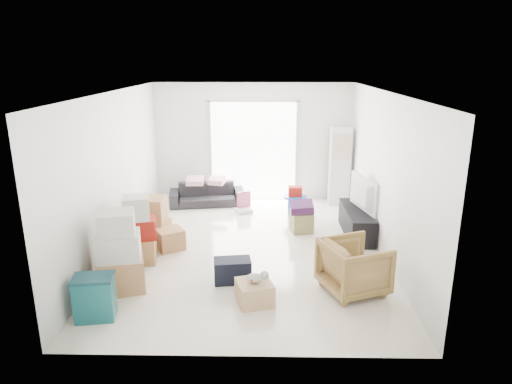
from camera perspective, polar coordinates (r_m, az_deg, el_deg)
The scene contains 21 objects.
room_shell at distance 7.62m, azimuth -0.86°, elevation 2.22°, with size 4.98×6.48×3.18m.
sliding_door at distance 10.55m, azimuth -0.31°, elevation 5.62°, with size 2.10×0.04×2.33m.
ac_tower at distance 10.45m, azimuth 10.42°, elevation 3.17°, with size 0.45×0.30×1.75m, color silver.
tv_console at distance 8.83m, azimuth 12.45°, elevation -3.67°, with size 0.44×1.48×0.49m, color black.
television at distance 8.72m, azimuth 12.58°, elevation -1.72°, with size 1.08×0.62×0.14m, color black.
sofa at distance 10.38m, azimuth -6.17°, elevation 0.13°, with size 1.66×0.49×0.65m, color #28282E.
pillow_left at distance 10.27m, azimuth -7.69°, elevation 2.17°, with size 0.42×0.33×0.13m, color #F7B4C5.
pillow_right at distance 10.25m, azimuth -4.93°, elevation 2.21°, with size 0.38×0.30×0.13m, color #F7B4C5.
armchair at distance 6.66m, azimuth 12.18°, elevation -8.84°, with size 0.81×0.76×0.84m, color #A27448.
storage_bins at distance 6.30m, azimuth -19.51°, elevation -12.30°, with size 0.55×0.42×0.58m.
box_stack_a at distance 6.81m, azimuth -16.72°, elevation -7.60°, with size 0.78×0.71×1.18m.
box_stack_b at distance 7.69m, azimuth -14.54°, elevation -5.02°, with size 0.67×0.62×1.10m.
box_stack_c at distance 8.48m, azimuth -12.81°, elevation -3.45°, with size 0.64×0.57×0.82m.
loose_box at distance 8.15m, azimuth -10.71°, elevation -5.78°, with size 0.43×0.43×0.36m, color #B38250.
duffel_bag at distance 6.91m, azimuth -2.95°, elevation -9.76°, with size 0.55×0.33×0.35m, color black.
ottoman at distance 8.82m, azimuth 5.69°, elevation -3.73°, with size 0.39×0.39×0.39m, color #9A9359.
blanket at distance 8.73m, azimuth 5.74°, elevation -2.10°, with size 0.43×0.43×0.14m, color #451D49.
kids_table at distance 9.65m, azimuth 4.90°, elevation -0.37°, with size 0.49×0.49×0.63m.
toy_walker at distance 9.91m, azimuth -1.54°, elevation -1.82°, with size 0.41×0.40×0.43m.
wood_crate at distance 6.36m, azimuth -0.18°, elevation -12.44°, with size 0.46×0.46×0.31m, color tan.
plush_bunny at distance 6.26m, azimuth 0.15°, elevation -10.61°, with size 0.31×0.18×0.16m.
Camera 1 is at (0.25, -7.39, 3.22)m, focal length 32.00 mm.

